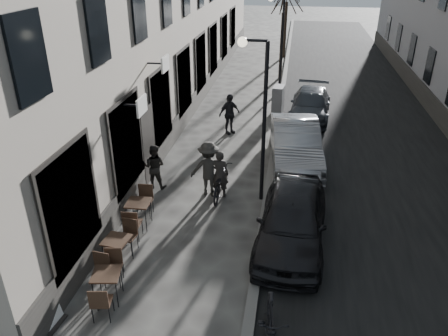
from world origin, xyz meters
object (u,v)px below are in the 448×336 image
(car_mid, at_px, (295,143))
(streetlamp_far, at_px, (279,34))
(bicycle, at_px, (220,182))
(utility_cabinet, at_px, (278,100))
(bistro_set_c, at_px, (139,211))
(streetlamp_near, at_px, (259,105))
(pedestrian_mid, at_px, (209,169))
(sign_board, at_px, (48,310))
(bistro_set_a, at_px, (108,284))
(bistro_set_b, at_px, (118,249))
(pedestrian_near, at_px, (154,166))
(moped, at_px, (271,328))
(pedestrian_far, at_px, (229,114))
(car_far, at_px, (310,104))
(car_near, at_px, (292,220))

(car_mid, bearing_deg, streetlamp_far, 91.78)
(bicycle, bearing_deg, utility_cabinet, -98.12)
(bistro_set_c, bearing_deg, utility_cabinet, 69.22)
(streetlamp_near, relative_size, pedestrian_mid, 2.76)
(sign_board, height_order, bicycle, sign_board)
(bistro_set_a, height_order, bistro_set_b, bistro_set_b)
(streetlamp_far, relative_size, bistro_set_a, 3.26)
(bistro_set_c, bearing_deg, pedestrian_near, 93.43)
(bistro_set_a, height_order, moped, moped)
(pedestrian_mid, bearing_deg, pedestrian_far, -94.82)
(pedestrian_near, height_order, moped, pedestrian_near)
(streetlamp_near, xyz_separation_m, car_far, (1.81, 8.02, -2.52))
(bistro_set_a, height_order, pedestrian_mid, pedestrian_mid)
(car_near, relative_size, moped, 2.30)
(utility_cabinet, bearing_deg, bistro_set_b, -98.56)
(streetlamp_far, bearing_deg, bistro_set_c, -102.70)
(bistro_set_a, xyz_separation_m, pedestrian_far, (1.21, 10.52, 0.42))
(streetlamp_near, xyz_separation_m, pedestrian_far, (-1.69, 5.42, -2.28))
(streetlamp_far, bearing_deg, pedestrian_far, -104.38)
(bicycle, relative_size, pedestrian_far, 1.06)
(bistro_set_c, relative_size, utility_cabinet, 1.21)
(bistro_set_b, bearing_deg, pedestrian_far, 87.29)
(pedestrian_near, height_order, pedestrian_far, pedestrian_far)
(streetlamp_far, bearing_deg, pedestrian_near, -106.24)
(streetlamp_near, xyz_separation_m, moped, (0.86, -5.93, -2.58))
(bistro_set_c, distance_m, utility_cabinet, 11.06)
(pedestrian_far, bearing_deg, bistro_set_b, -142.21)
(pedestrian_far, bearing_deg, moped, -120.62)
(streetlamp_near, xyz_separation_m, bistro_set_c, (-3.18, -2.11, -2.67))
(car_mid, xyz_separation_m, moped, (-0.31, -8.81, -0.22))
(car_near, bearing_deg, car_mid, 93.50)
(bistro_set_a, height_order, sign_board, sign_board)
(streetlamp_far, distance_m, bistro_set_c, 14.71)
(bistro_set_b, relative_size, pedestrian_far, 0.88)
(streetlamp_near, bearing_deg, car_far, 77.27)
(streetlamp_far, height_order, bistro_set_b, streetlamp_far)
(bistro_set_c, distance_m, car_near, 4.36)
(sign_board, xyz_separation_m, car_far, (5.65, 14.05, 0.22))
(car_far, bearing_deg, bistro_set_a, -105.27)
(bistro_set_a, xyz_separation_m, bistro_set_b, (-0.25, 1.25, 0.00))
(pedestrian_mid, bearing_deg, pedestrian_near, -11.68)
(car_near, distance_m, car_mid, 5.13)
(bistro_set_a, height_order, pedestrian_far, pedestrian_far)
(pedestrian_far, xyz_separation_m, moped, (2.55, -11.35, -0.30))
(utility_cabinet, relative_size, car_far, 0.30)
(utility_cabinet, distance_m, bicycle, 8.53)
(sign_board, relative_size, pedestrian_far, 0.59)
(bicycle, height_order, pedestrian_near, pedestrian_near)
(bistro_set_c, height_order, car_far, car_far)
(streetlamp_far, xyz_separation_m, bistro_set_c, (-3.18, -14.11, -2.67))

